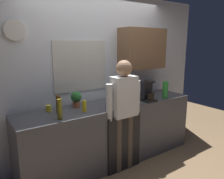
{
  "coord_description": "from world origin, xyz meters",
  "views": [
    {
      "loc": [
        -1.77,
        -2.28,
        1.82
      ],
      "look_at": [
        -0.02,
        0.25,
        1.16
      ],
      "focal_mm": 34.59,
      "sensor_mm": 36.0,
      "label": 1
    }
  ],
  "objects": [
    {
      "name": "storage_canister",
      "position": [
        0.8,
        0.39,
        1.01
      ],
      "size": [
        0.14,
        0.14,
        0.17
      ],
      "primitive_type": "cylinder",
      "color": "silver",
      "rests_on": "kitchen_counter"
    },
    {
      "name": "dishwasher_panel",
      "position": [
        0.0,
        -0.03,
        0.42
      ],
      "size": [
        0.56,
        0.02,
        0.83
      ],
      "primitive_type": "cube",
      "color": "black",
      "rests_on": "ground_plane"
    },
    {
      "name": "bottle_amber_beer",
      "position": [
        -0.81,
        0.33,
        1.04
      ],
      "size": [
        0.06,
        0.06,
        0.23
      ],
      "primitive_type": "cylinder",
      "color": "brown",
      "rests_on": "kitchen_counter"
    },
    {
      "name": "cup_yellow_cup",
      "position": [
        -0.9,
        0.46,
        0.97
      ],
      "size": [
        0.07,
        0.07,
        0.08
      ],
      "primitive_type": "cylinder",
      "color": "yellow",
      "rests_on": "kitchen_counter"
    },
    {
      "name": "cup_blue_mug",
      "position": [
        -0.18,
        0.11,
        0.98
      ],
      "size": [
        0.08,
        0.08,
        0.1
      ],
      "primitive_type": "cylinder",
      "color": "#3351B2",
      "rests_on": "kitchen_counter"
    },
    {
      "name": "bottle_clear_soda",
      "position": [
        0.93,
        0.08,
        1.07
      ],
      "size": [
        0.09,
        0.09,
        0.28
      ],
      "primitive_type": "cylinder",
      "color": "#2D8C33",
      "rests_on": "kitchen_counter"
    },
    {
      "name": "potted_plant",
      "position": [
        -0.51,
        0.43,
        1.06
      ],
      "size": [
        0.15,
        0.15,
        0.23
      ],
      "color": "#9E5638",
      "rests_on": "kitchen_counter"
    },
    {
      "name": "kitchen_counter",
      "position": [
        0.0,
        0.3,
        0.46
      ],
      "size": [
        2.81,
        0.64,
        0.93
      ],
      "primitive_type": "cube",
      "color": "#4C4C51",
      "rests_on": "ground_plane"
    },
    {
      "name": "coffee_maker",
      "position": [
        0.57,
        0.11,
        1.07
      ],
      "size": [
        0.2,
        0.2,
        0.33
      ],
      "color": "black",
      "rests_on": "kitchen_counter"
    },
    {
      "name": "person_at_sink",
      "position": [
        0.0,
        0.0,
        0.95
      ],
      "size": [
        0.57,
        0.22,
        1.6
      ],
      "rotation": [
        0.0,
        0.0,
        0.13
      ],
      "color": "brown",
      "rests_on": "ground_plane"
    },
    {
      "name": "mixing_bowl",
      "position": [
        0.39,
        0.49,
        0.97
      ],
      "size": [
        0.22,
        0.22,
        0.08
      ],
      "primitive_type": "cylinder",
      "color": "#4C72A5",
      "rests_on": "kitchen_counter"
    },
    {
      "name": "ground_plane",
      "position": [
        0.0,
        0.0,
        0.0
      ],
      "size": [
        8.0,
        8.0,
        0.0
      ],
      "primitive_type": "plane",
      "color": "#8C6D4C"
    },
    {
      "name": "bottle_olive_oil",
      "position": [
        -0.89,
        0.09,
        1.05
      ],
      "size": [
        0.06,
        0.06,
        0.25
      ],
      "primitive_type": "cylinder",
      "color": "olive",
      "rests_on": "kitchen_counter"
    },
    {
      "name": "back_wall_assembly",
      "position": [
        0.1,
        0.7,
        1.36
      ],
      "size": [
        4.41,
        0.42,
        2.6
      ],
      "color": "silver",
      "rests_on": "ground_plane"
    },
    {
      "name": "dish_soap",
      "position": [
        -0.51,
        0.19,
        1.01
      ],
      "size": [
        0.06,
        0.06,
        0.18
      ],
      "color": "yellow",
      "rests_on": "kitchen_counter"
    }
  ]
}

